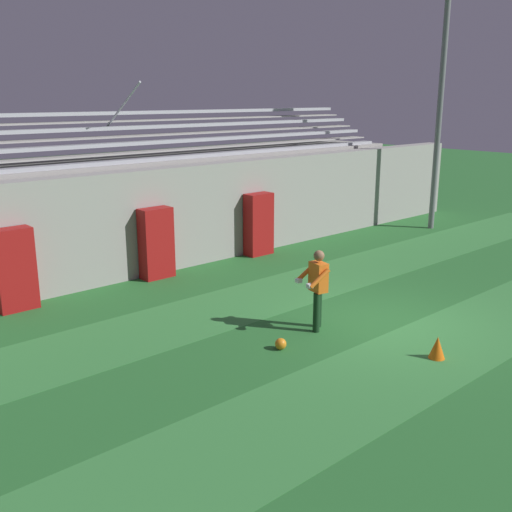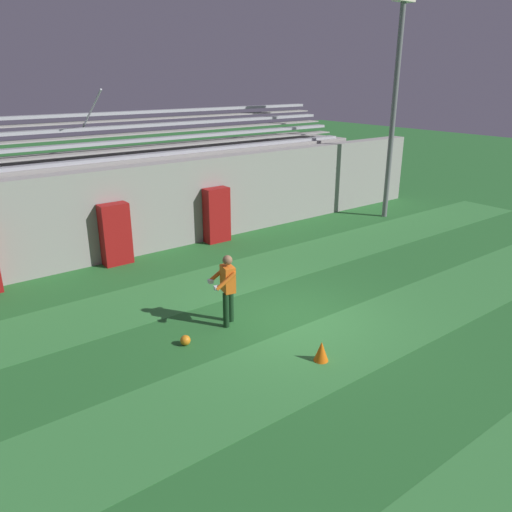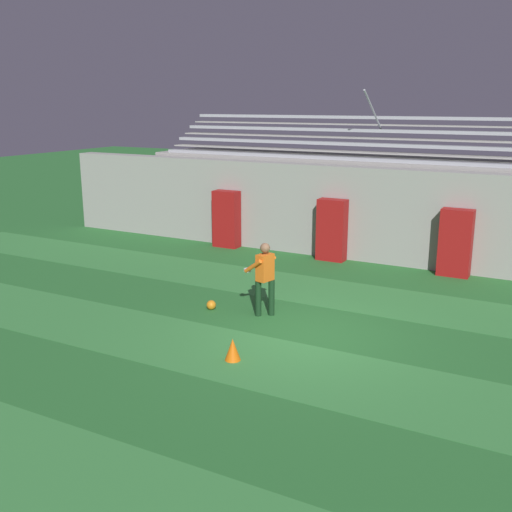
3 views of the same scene
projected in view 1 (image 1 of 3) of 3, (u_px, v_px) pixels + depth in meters
ground_plane at (383, 322)px, 12.69m from camera, size 80.00×80.00×0.00m
turf_stripe_mid at (449, 343)px, 11.58m from camera, size 28.00×2.23×0.01m
turf_stripe_far at (287, 290)px, 14.79m from camera, size 28.00×2.23×0.01m
back_wall at (199, 214)px, 17.01m from camera, size 24.00×0.60×2.80m
padding_pillar_gate_left at (156, 243)px, 15.58m from camera, size 0.86×0.44×1.86m
padding_pillar_gate_right at (259, 224)px, 17.89m from camera, size 0.86×0.44×1.86m
padding_pillar_far_left at (14, 270)px, 13.21m from camera, size 0.86×0.44×1.86m
bleacher_stand at (160, 201)px, 18.42m from camera, size 18.00×3.35×5.03m
floodlight_pole at (442, 79)px, 20.40m from camera, size 0.90×0.36×8.28m
goalkeeper at (317, 285)px, 12.06m from camera, size 0.65×0.66×1.67m
soccer_ball at (281, 344)px, 11.29m from camera, size 0.22×0.22×0.22m
traffic_cone at (437, 348)px, 10.88m from camera, size 0.30×0.30×0.42m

